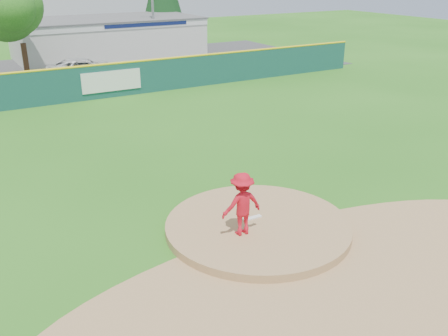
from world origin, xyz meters
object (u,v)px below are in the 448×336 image
deciduous_tree (18,12)px  van (85,69)px  pitcher (242,204)px  pool_building_grp (108,38)px

deciduous_tree → van: bearing=-15.2°
pitcher → deciduous_tree: deciduous_tree is taller
pitcher → pool_building_grp: bearing=-99.2°
pitcher → deciduous_tree: (-1.24, 25.28, 3.38)m
deciduous_tree → pitcher: bearing=-87.2°
pitcher → deciduous_tree: 25.54m
deciduous_tree → pool_building_grp: bearing=41.2°
pitcher → van: (2.38, 24.30, -0.44)m
van → pool_building_grp: size_ratio=0.34×
van → pool_building_grp: bearing=-21.1°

